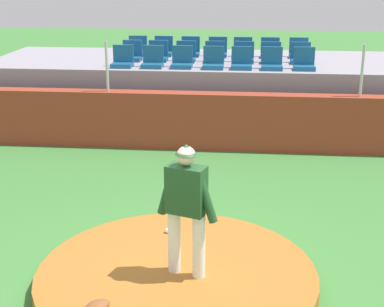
% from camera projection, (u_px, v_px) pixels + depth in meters
% --- Properties ---
extents(ground_plane, '(60.00, 60.00, 0.00)m').
position_uv_depth(ground_plane, '(177.00, 285.00, 7.40)').
color(ground_plane, '#3E7D37').
extents(pitchers_mound, '(3.58, 3.58, 0.22)m').
position_uv_depth(pitchers_mound, '(177.00, 278.00, 7.37)').
color(pitchers_mound, '#9F6426').
rests_on(pitchers_mound, ground_plane).
extents(pitcher, '(0.79, 0.38, 1.71)m').
position_uv_depth(pitcher, '(186.00, 201.00, 6.95)').
color(pitcher, white).
rests_on(pitcher, pitchers_mound).
extents(baseball, '(0.07, 0.07, 0.07)m').
position_uv_depth(baseball, '(167.00, 230.00, 8.34)').
color(baseball, white).
rests_on(baseball, pitchers_mound).
extents(fielding_glove, '(0.36, 0.35, 0.11)m').
position_uv_depth(fielding_glove, '(98.00, 306.00, 6.47)').
color(fielding_glove, brown).
rests_on(fielding_glove, pitchers_mound).
extents(brick_barrier, '(12.27, 0.40, 1.26)m').
position_uv_depth(brick_barrier, '(209.00, 121.00, 12.69)').
color(brick_barrier, '#983924').
rests_on(brick_barrier, ground_plane).
extents(fence_post_left, '(0.06, 0.06, 1.09)m').
position_uv_depth(fence_post_left, '(107.00, 66.00, 12.53)').
color(fence_post_left, silver).
rests_on(fence_post_left, brick_barrier).
extents(fence_post_right, '(0.06, 0.06, 1.09)m').
position_uv_depth(fence_post_right, '(362.00, 71.00, 12.03)').
color(fence_post_right, silver).
rests_on(fence_post_right, brick_barrier).
extents(bleacher_platform, '(11.31, 3.62, 1.61)m').
position_uv_depth(bleacher_platform, '(215.00, 90.00, 14.91)').
color(bleacher_platform, '#958F9A').
rests_on(bleacher_platform, ground_plane).
extents(stadium_chair_0, '(0.48, 0.44, 0.50)m').
position_uv_depth(stadium_chair_0, '(123.00, 60.00, 13.57)').
color(stadium_chair_0, '#195783').
rests_on(stadium_chair_0, bleacher_platform).
extents(stadium_chair_1, '(0.48, 0.44, 0.50)m').
position_uv_depth(stadium_chair_1, '(153.00, 61.00, 13.50)').
color(stadium_chair_1, '#195783').
rests_on(stadium_chair_1, bleacher_platform).
extents(stadium_chair_2, '(0.48, 0.44, 0.50)m').
position_uv_depth(stadium_chair_2, '(182.00, 61.00, 13.46)').
color(stadium_chair_2, '#195783').
rests_on(stadium_chair_2, bleacher_platform).
extents(stadium_chair_3, '(0.48, 0.44, 0.50)m').
position_uv_depth(stadium_chair_3, '(213.00, 62.00, 13.36)').
color(stadium_chair_3, '#195783').
rests_on(stadium_chair_3, bleacher_platform).
extents(stadium_chair_4, '(0.48, 0.44, 0.50)m').
position_uv_depth(stadium_chair_4, '(242.00, 62.00, 13.33)').
color(stadium_chair_4, '#195783').
rests_on(stadium_chair_4, bleacher_platform).
extents(stadium_chair_5, '(0.48, 0.44, 0.50)m').
position_uv_depth(stadium_chair_5, '(272.00, 62.00, 13.26)').
color(stadium_chair_5, '#195783').
rests_on(stadium_chair_5, bleacher_platform).
extents(stadium_chair_6, '(0.48, 0.44, 0.50)m').
position_uv_depth(stadium_chair_6, '(304.00, 63.00, 13.22)').
color(stadium_chair_6, '#195783').
rests_on(stadium_chair_6, bleacher_platform).
extents(stadium_chair_7, '(0.48, 0.44, 0.50)m').
position_uv_depth(stadium_chair_7, '(132.00, 54.00, 14.43)').
color(stadium_chair_7, '#195783').
rests_on(stadium_chair_7, bleacher_platform).
extents(stadium_chair_8, '(0.48, 0.44, 0.50)m').
position_uv_depth(stadium_chair_8, '(158.00, 55.00, 14.38)').
color(stadium_chair_8, '#195783').
rests_on(stadium_chair_8, bleacher_platform).
extents(stadium_chair_9, '(0.48, 0.44, 0.50)m').
position_uv_depth(stadium_chair_9, '(186.00, 55.00, 14.29)').
color(stadium_chair_9, '#195783').
rests_on(stadium_chair_9, bleacher_platform).
extents(stadium_chair_10, '(0.48, 0.44, 0.50)m').
position_uv_depth(stadium_chair_10, '(215.00, 56.00, 14.24)').
color(stadium_chair_10, '#195783').
rests_on(stadium_chair_10, bleacher_platform).
extents(stadium_chair_11, '(0.48, 0.44, 0.50)m').
position_uv_depth(stadium_chair_11, '(244.00, 56.00, 14.17)').
color(stadium_chair_11, '#195783').
rests_on(stadium_chair_11, bleacher_platform).
extents(stadium_chair_12, '(0.48, 0.44, 0.50)m').
position_uv_depth(stadium_chair_12, '(271.00, 57.00, 14.09)').
color(stadium_chair_12, '#195783').
rests_on(stadium_chair_12, bleacher_platform).
extents(stadium_chair_13, '(0.48, 0.44, 0.50)m').
position_uv_depth(stadium_chair_13, '(300.00, 57.00, 14.06)').
color(stadium_chair_13, '#195783').
rests_on(stadium_chair_13, bleacher_platform).
extents(stadium_chair_14, '(0.48, 0.44, 0.50)m').
position_uv_depth(stadium_chair_14, '(138.00, 49.00, 15.29)').
color(stadium_chair_14, '#195783').
rests_on(stadium_chair_14, bleacher_platform).
extents(stadium_chair_15, '(0.48, 0.44, 0.50)m').
position_uv_depth(stadium_chair_15, '(163.00, 50.00, 15.24)').
color(stadium_chair_15, '#195783').
rests_on(stadium_chair_15, bleacher_platform).
extents(stadium_chair_16, '(0.48, 0.44, 0.50)m').
position_uv_depth(stadium_chair_16, '(190.00, 50.00, 15.15)').
color(stadium_chair_16, '#195783').
rests_on(stadium_chair_16, bleacher_platform).
extents(stadium_chair_17, '(0.48, 0.44, 0.50)m').
position_uv_depth(stadium_chair_17, '(218.00, 51.00, 15.06)').
color(stadium_chair_17, '#195783').
rests_on(stadium_chair_17, bleacher_platform).
extents(stadium_chair_18, '(0.48, 0.44, 0.50)m').
position_uv_depth(stadium_chair_18, '(243.00, 51.00, 15.00)').
color(stadium_chair_18, '#195783').
rests_on(stadium_chair_18, bleacher_platform).
extents(stadium_chair_19, '(0.48, 0.44, 0.50)m').
position_uv_depth(stadium_chair_19, '(270.00, 51.00, 14.95)').
color(stadium_chair_19, '#195783').
rests_on(stadium_chair_19, bleacher_platform).
extents(stadium_chair_20, '(0.48, 0.44, 0.50)m').
position_uv_depth(stadium_chair_20, '(299.00, 51.00, 14.92)').
color(stadium_chair_20, '#195783').
rests_on(stadium_chair_20, bleacher_platform).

